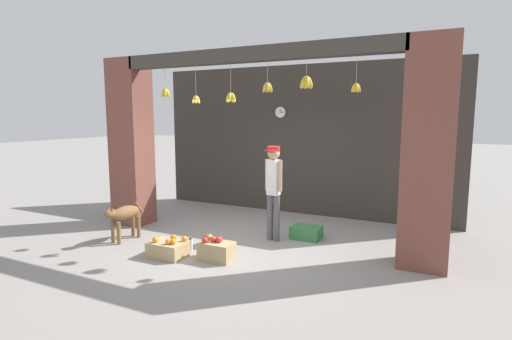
# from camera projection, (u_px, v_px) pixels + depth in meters

# --- Properties ---
(ground_plane) EXTENTS (60.00, 60.00, 0.00)m
(ground_plane) POSITION_uv_depth(u_px,v_px,m) (246.00, 245.00, 6.91)
(ground_plane) COLOR gray
(shop_back_wall) EXTENTS (6.90, 0.12, 3.35)m
(shop_back_wall) POSITION_uv_depth(u_px,v_px,m) (300.00, 140.00, 9.03)
(shop_back_wall) COLOR #38332D
(shop_back_wall) RESTS_ON ground_plane
(shop_pillar_left) EXTENTS (0.70, 0.60, 3.35)m
(shop_pillar_left) POSITION_uv_depth(u_px,v_px,m) (131.00, 143.00, 8.17)
(shop_pillar_left) COLOR brown
(shop_pillar_left) RESTS_ON ground_plane
(shop_pillar_right) EXTENTS (0.70, 0.60, 3.35)m
(shop_pillar_right) POSITION_uv_depth(u_px,v_px,m) (428.00, 155.00, 5.73)
(shop_pillar_right) COLOR brown
(shop_pillar_right) RESTS_ON ground_plane
(storefront_awning) EXTENTS (5.00, 0.27, 0.92)m
(storefront_awning) POSITION_uv_depth(u_px,v_px,m) (249.00, 57.00, 6.58)
(storefront_awning) COLOR #3D3833
(dog) EXTENTS (0.28, 0.88, 0.68)m
(dog) POSITION_uv_depth(u_px,v_px,m) (124.00, 215.00, 7.12)
(dog) COLOR brown
(dog) RESTS_ON ground_plane
(shopkeeper) EXTENTS (0.34, 0.29, 1.70)m
(shopkeeper) POSITION_uv_depth(u_px,v_px,m) (273.00, 185.00, 7.06)
(shopkeeper) COLOR #56565B
(shopkeeper) RESTS_ON ground_plane
(fruit_crate_oranges) EXTENTS (0.58, 0.41, 0.33)m
(fruit_crate_oranges) POSITION_uv_depth(u_px,v_px,m) (168.00, 248.00, 6.35)
(fruit_crate_oranges) COLOR tan
(fruit_crate_oranges) RESTS_ON ground_plane
(fruit_crate_apples) EXTENTS (0.53, 0.33, 0.37)m
(fruit_crate_apples) POSITION_uv_depth(u_px,v_px,m) (216.00, 250.00, 6.20)
(fruit_crate_apples) COLOR tan
(fruit_crate_apples) RESTS_ON ground_plane
(produce_box_green) EXTENTS (0.52, 0.42, 0.22)m
(produce_box_green) POSITION_uv_depth(u_px,v_px,m) (306.00, 232.00, 7.30)
(produce_box_green) COLOR #387A42
(produce_box_green) RESTS_ON ground_plane
(water_bottle) EXTENTS (0.07, 0.07, 0.22)m
(water_bottle) POSITION_uv_depth(u_px,v_px,m) (191.00, 245.00, 6.62)
(water_bottle) COLOR silver
(water_bottle) RESTS_ON ground_plane
(wall_clock) EXTENTS (0.26, 0.03, 0.26)m
(wall_clock) POSITION_uv_depth(u_px,v_px,m) (281.00, 112.00, 9.07)
(wall_clock) COLOR black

